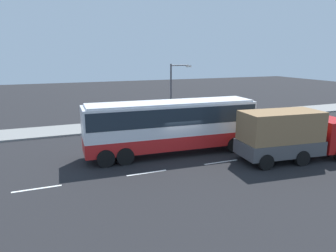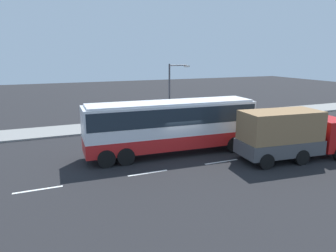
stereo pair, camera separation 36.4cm
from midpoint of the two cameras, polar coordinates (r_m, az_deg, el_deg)
The scene contains 8 objects.
ground_plane at distance 21.54m, azimuth 2.32°, elevation -5.23°, with size 120.00×120.00×0.00m, color black.
sidewalk_curb at distance 30.48m, azimuth -5.28°, elevation 0.33°, with size 80.00×4.00×0.15m, color gray.
lane_centreline at distance 20.49m, azimuth 10.67°, elevation -6.41°, with size 37.52×0.16×0.01m.
coach_bus at distance 21.14m, azimuth 1.08°, elevation 0.75°, with size 11.80×3.14×3.64m.
cargo_truck at distance 21.63m, azimuth 22.00°, elevation -1.37°, with size 7.52×3.25×3.24m.
car_silver_hatch at distance 28.61m, azimuth 14.51°, elevation 0.65°, with size 4.59×1.95×1.56m.
pedestrian_near_curb at distance 31.53m, azimuth 3.04°, elevation 2.59°, with size 0.32×0.32×1.56m.
street_lamp at distance 29.51m, azimuth 1.39°, elevation 6.78°, with size 2.12×0.24×5.70m.
Camera 1 is at (-8.24, -18.72, 6.74)m, focal length 33.42 mm.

